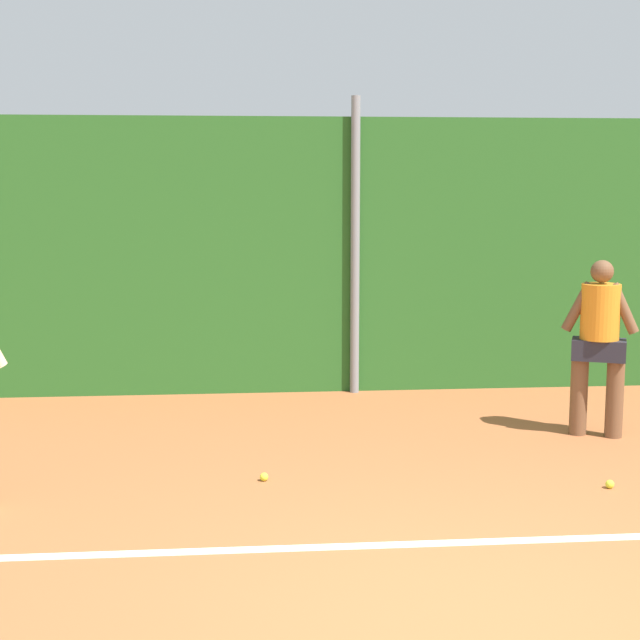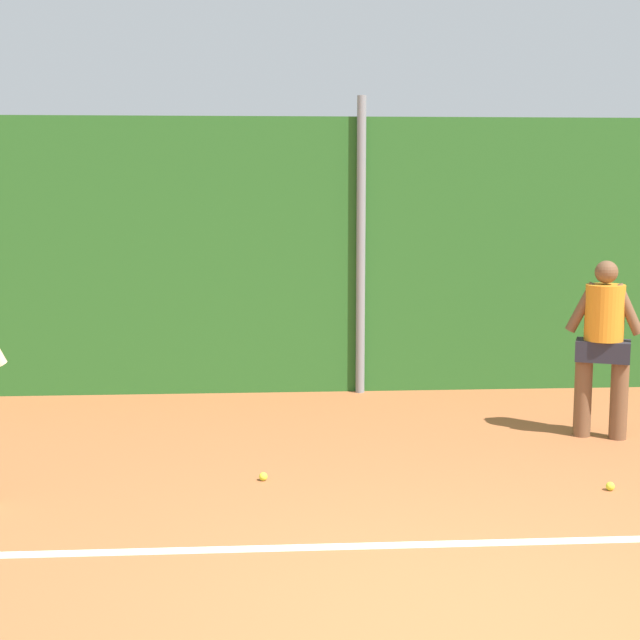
# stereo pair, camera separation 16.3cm
# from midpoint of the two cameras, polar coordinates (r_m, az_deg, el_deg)

# --- Properties ---
(ground_plane) EXTENTS (29.91, 29.91, 0.00)m
(ground_plane) POSITION_cam_midpoint_polar(r_m,az_deg,el_deg) (6.75, 6.82, -11.80)
(ground_plane) COLOR #A85B33
(hedge_fence_backdrop) EXTENTS (19.44, 0.25, 3.02)m
(hedge_fence_backdrop) POSITION_cam_midpoint_polar(r_m,az_deg,el_deg) (10.43, 2.85, 3.92)
(hedge_fence_backdrop) COLOR #286023
(hedge_fence_backdrop) RESTS_ON ground_plane
(fence_post_center) EXTENTS (0.10, 0.10, 3.24)m
(fence_post_center) POSITION_cam_midpoint_polar(r_m,az_deg,el_deg) (10.25, 2.96, 4.45)
(fence_post_center) COLOR gray
(fence_post_center) RESTS_ON ground_plane
(court_baseline_paint) EXTENTS (14.21, 0.10, 0.01)m
(court_baseline_paint) POSITION_cam_midpoint_polar(r_m,az_deg,el_deg) (6.27, 7.71, -13.38)
(court_baseline_paint) COLOR white
(court_baseline_paint) RESTS_ON ground_plane
(player_midcourt) EXTENTS (0.65, 0.44, 1.63)m
(player_midcourt) POSITION_cam_midpoint_polar(r_m,az_deg,el_deg) (8.88, 17.40, -1.12)
(player_midcourt) COLOR brown
(player_midcourt) RESTS_ON ground_plane
(tennis_ball_0) EXTENTS (0.07, 0.07, 0.07)m
(tennis_ball_0) POSITION_cam_midpoint_polar(r_m,az_deg,el_deg) (7.45, -2.85, -9.51)
(tennis_ball_0) COLOR #CCDB33
(tennis_ball_0) RESTS_ON ground_plane
(tennis_ball_5) EXTENTS (0.07, 0.07, 0.07)m
(tennis_ball_5) POSITION_cam_midpoint_polar(r_m,az_deg,el_deg) (7.57, 17.87, -9.62)
(tennis_ball_5) COLOR #CCDB33
(tennis_ball_5) RESTS_ON ground_plane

